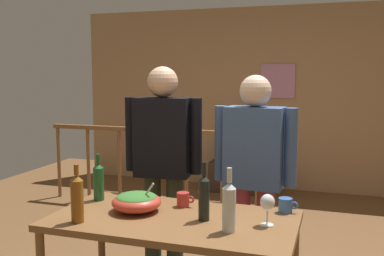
# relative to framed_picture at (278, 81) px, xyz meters

# --- Properties ---
(back_wall) EXTENTS (5.92, 0.10, 2.53)m
(back_wall) POSITION_rel_framed_picture_xyz_m (0.05, 0.06, -0.25)
(back_wall) COLOR tan
(back_wall) RESTS_ON ground_plane
(framed_picture) EXTENTS (0.47, 0.03, 0.46)m
(framed_picture) POSITION_rel_framed_picture_xyz_m (0.00, 0.00, 0.00)
(framed_picture) COLOR #C687B1
(stair_railing) EXTENTS (2.75, 0.10, 1.02)m
(stair_railing) POSITION_rel_framed_picture_xyz_m (-0.91, -1.30, -0.90)
(stair_railing) COLOR brown
(stair_railing) RESTS_ON ground_plane
(tv_console) EXTENTS (0.90, 0.40, 0.41)m
(tv_console) POSITION_rel_framed_picture_xyz_m (-0.40, -0.29, -1.31)
(tv_console) COLOR #38281E
(tv_console) RESTS_ON ground_plane
(flat_screen_tv) EXTENTS (0.64, 0.12, 0.46)m
(flat_screen_tv) POSITION_rel_framed_picture_xyz_m (-0.40, -0.32, -0.83)
(flat_screen_tv) COLOR black
(flat_screen_tv) RESTS_ON tv_console
(serving_table) EXTENTS (1.45, 0.76, 0.78)m
(serving_table) POSITION_rel_framed_picture_xyz_m (-0.11, -3.81, -0.81)
(serving_table) COLOR brown
(serving_table) RESTS_ON ground_plane
(salad_bowl) EXTENTS (0.31, 0.31, 0.19)m
(salad_bowl) POSITION_rel_framed_picture_xyz_m (-0.36, -3.77, -0.67)
(salad_bowl) COLOR #CC3D2D
(salad_bowl) RESTS_ON serving_table
(wine_glass) EXTENTS (0.08, 0.08, 0.18)m
(wine_glass) POSITION_rel_framed_picture_xyz_m (0.44, -3.78, -0.61)
(wine_glass) COLOR silver
(wine_glass) RESTS_ON serving_table
(wine_bottle_amber) EXTENTS (0.07, 0.07, 0.34)m
(wine_bottle_amber) POSITION_rel_framed_picture_xyz_m (-0.59, -4.06, -0.59)
(wine_bottle_amber) COLOR brown
(wine_bottle_amber) RESTS_ON serving_table
(wine_bottle_green) EXTENTS (0.07, 0.07, 0.31)m
(wine_bottle_green) POSITION_rel_framed_picture_xyz_m (-0.70, -3.63, -0.60)
(wine_bottle_green) COLOR #1E5628
(wine_bottle_green) RESTS_ON serving_table
(wine_bottle_clear) EXTENTS (0.07, 0.07, 0.35)m
(wine_bottle_clear) POSITION_rel_framed_picture_xyz_m (0.26, -3.94, -0.59)
(wine_bottle_clear) COLOR silver
(wine_bottle_clear) RESTS_ON serving_table
(wine_bottle_dark) EXTENTS (0.06, 0.06, 0.34)m
(wine_bottle_dark) POSITION_rel_framed_picture_xyz_m (0.08, -3.80, -0.59)
(wine_bottle_dark) COLOR black
(wine_bottle_dark) RESTS_ON serving_table
(mug_blue) EXTENTS (0.12, 0.08, 0.09)m
(mug_blue) POSITION_rel_framed_picture_xyz_m (0.52, -3.51, -0.69)
(mug_blue) COLOR #3866B2
(mug_blue) RESTS_ON serving_table
(mug_red) EXTENTS (0.12, 0.08, 0.09)m
(mug_red) POSITION_rel_framed_picture_xyz_m (-0.12, -3.59, -0.69)
(mug_red) COLOR #B7332D
(mug_red) RESTS_ON serving_table
(person_standing_left) EXTENTS (0.60, 0.25, 1.68)m
(person_standing_left) POSITION_rel_framed_picture_xyz_m (-0.46, -3.09, -0.51)
(person_standing_left) COLOR #2D3323
(person_standing_left) RESTS_ON ground_plane
(person_standing_right) EXTENTS (0.60, 0.25, 1.62)m
(person_standing_right) POSITION_rel_framed_picture_xyz_m (0.24, -3.09, -0.56)
(person_standing_right) COLOR #9E3842
(person_standing_right) RESTS_ON ground_plane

